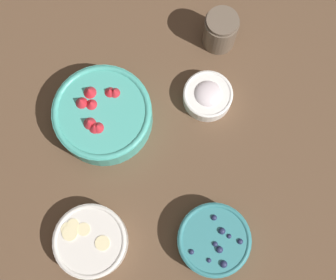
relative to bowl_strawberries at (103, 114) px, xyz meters
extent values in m
plane|color=brown|center=(-0.05, -0.12, -0.04)|extent=(4.00, 4.00, 0.00)
cylinder|color=#47AD9E|center=(0.00, 0.00, -0.01)|extent=(0.23, 0.23, 0.06)
torus|color=#47AD9E|center=(0.00, 0.00, 0.02)|extent=(0.23, 0.23, 0.02)
cylinder|color=red|center=(0.00, 0.00, 0.01)|extent=(0.18, 0.18, 0.02)
cone|color=red|center=(-0.04, 0.01, 0.03)|extent=(0.04, 0.04, 0.02)
cone|color=red|center=(-0.04, 0.00, 0.03)|extent=(0.04, 0.04, 0.02)
cone|color=red|center=(0.01, 0.02, 0.03)|extent=(0.04, 0.04, 0.02)
cone|color=red|center=(0.02, 0.05, 0.03)|extent=(0.04, 0.04, 0.03)
cone|color=red|center=(0.05, -0.02, 0.03)|extent=(0.04, 0.04, 0.02)
cone|color=red|center=(0.04, 0.03, 0.03)|extent=(0.05, 0.05, 0.03)
cone|color=red|center=(-0.03, 0.02, 0.03)|extent=(0.04, 0.04, 0.03)
cone|color=red|center=(0.05, -0.03, 0.03)|extent=(0.04, 0.04, 0.02)
cylinder|color=teal|center=(-0.27, -0.26, -0.02)|extent=(0.16, 0.16, 0.05)
torus|color=teal|center=(-0.27, -0.26, 0.01)|extent=(0.16, 0.16, 0.01)
cylinder|color=#23284C|center=(-0.27, -0.26, 0.00)|extent=(0.13, 0.13, 0.02)
sphere|color=#23284C|center=(-0.29, -0.28, 0.01)|extent=(0.02, 0.02, 0.02)
sphere|color=#23284C|center=(-0.32, -0.28, 0.01)|extent=(0.02, 0.02, 0.02)
sphere|color=#23284C|center=(-0.28, -0.27, 0.01)|extent=(0.01, 0.01, 0.01)
sphere|color=#23284C|center=(-0.30, -0.22, 0.01)|extent=(0.01, 0.01, 0.01)
sphere|color=#23284C|center=(-0.23, -0.26, 0.01)|extent=(0.01, 0.01, 0.01)
sphere|color=#23284C|center=(-0.27, -0.30, 0.01)|extent=(0.01, 0.01, 0.01)
sphere|color=#23284C|center=(-0.26, -0.28, 0.01)|extent=(0.02, 0.02, 0.02)
sphere|color=#23284C|center=(-0.28, -0.32, 0.01)|extent=(0.01, 0.01, 0.01)
sphere|color=#23284C|center=(-0.32, -0.25, 0.01)|extent=(0.01, 0.01, 0.01)
cylinder|color=silver|center=(-0.29, 0.01, -0.02)|extent=(0.16, 0.16, 0.05)
torus|color=silver|center=(-0.29, 0.01, 0.00)|extent=(0.16, 0.16, 0.01)
cylinder|color=beige|center=(-0.29, 0.01, 0.00)|extent=(0.13, 0.13, 0.01)
cylinder|color=beige|center=(-0.27, 0.05, 0.00)|extent=(0.03, 0.03, 0.00)
cylinder|color=beige|center=(-0.27, 0.05, 0.01)|extent=(0.03, 0.03, 0.01)
cylinder|color=beige|center=(-0.25, 0.04, 0.01)|extent=(0.03, 0.03, 0.00)
cylinder|color=beige|center=(-0.26, 0.02, 0.00)|extent=(0.03, 0.03, 0.00)
cylinder|color=beige|center=(-0.29, -0.02, 0.01)|extent=(0.03, 0.03, 0.00)
cylinder|color=white|center=(0.06, -0.24, -0.02)|extent=(0.12, 0.12, 0.04)
torus|color=white|center=(0.06, -0.24, -0.01)|extent=(0.12, 0.12, 0.01)
cylinder|color=silver|center=(0.06, -0.24, -0.01)|extent=(0.09, 0.09, 0.01)
ellipsoid|color=silver|center=(0.06, -0.24, -0.01)|extent=(0.07, 0.07, 0.03)
cylinder|color=brown|center=(0.22, -0.27, 0.01)|extent=(0.08, 0.08, 0.09)
cylinder|color=#472819|center=(0.22, -0.27, 0.00)|extent=(0.07, 0.07, 0.07)
cylinder|color=brown|center=(0.22, -0.27, 0.06)|extent=(0.08, 0.08, 0.01)
camera|label=1|loc=(-0.31, -0.17, 1.04)|focal=50.00mm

